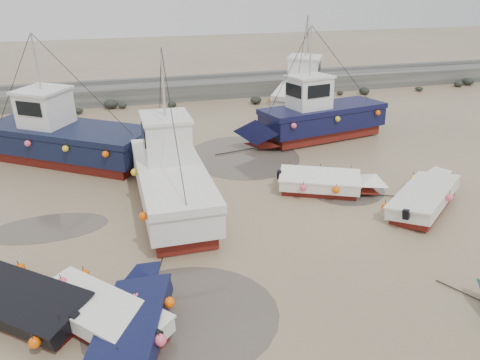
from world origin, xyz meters
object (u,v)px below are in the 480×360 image
object	(u,v)px
dinghy_3	(429,194)
cabin_boat_2	(314,117)
cabin_boat_0	(58,136)
dinghy_1	(139,318)
cabin_boat_3	(302,91)
dinghy_5	(328,181)
person	(161,174)
cabin_boat_1	(169,174)
dinghy_0	(91,308)
dinghy_4	(10,295)

from	to	relation	value
dinghy_3	cabin_boat_2	distance (m)	9.12
cabin_boat_0	dinghy_1	bearing A→B (deg)	-133.49
dinghy_1	cabin_boat_0	size ratio (longest dim) A/B	0.56
cabin_boat_0	cabin_boat_3	distance (m)	16.35
dinghy_5	person	size ratio (longest dim) A/B	3.08
dinghy_5	cabin_boat_0	distance (m)	13.47
dinghy_1	dinghy_3	size ratio (longest dim) A/B	1.00
cabin_boat_0	cabin_boat_1	size ratio (longest dim) A/B	0.97
dinghy_5	cabin_boat_0	xyz separation A→B (m)	(-11.41, 7.12, 0.74)
dinghy_1	person	xyz separation A→B (m)	(1.78, 10.68, -0.55)
cabin_boat_0	cabin_boat_2	world-z (taller)	same
cabin_boat_2	cabin_boat_3	xyz separation A→B (m)	(1.72, 5.94, 0.01)
cabin_boat_0	cabin_boat_3	xyz separation A→B (m)	(15.38, 5.56, 0.05)
dinghy_0	dinghy_3	distance (m)	13.60
dinghy_3	dinghy_5	bearing A→B (deg)	-162.55
person	cabin_boat_2	bearing A→B (deg)	167.59
dinghy_3	cabin_boat_0	world-z (taller)	cabin_boat_0
person	dinghy_4	bearing A→B (deg)	30.06
dinghy_5	person	xyz separation A→B (m)	(-6.75, 3.99, -0.55)
cabin_boat_0	cabin_boat_2	distance (m)	13.66
dinghy_0	person	world-z (taller)	dinghy_0
dinghy_4	dinghy_0	bearing A→B (deg)	-77.82
cabin_boat_0	person	bearing A→B (deg)	-89.20
dinghy_0	dinghy_1	world-z (taller)	same
cabin_boat_3	dinghy_4	bearing A→B (deg)	-102.25
cabin_boat_1	cabin_boat_3	xyz separation A→B (m)	(10.65, 11.91, 0.02)
cabin_boat_0	dinghy_3	bearing A→B (deg)	-87.71
dinghy_5	dinghy_3	bearing A→B (deg)	80.87
dinghy_4	dinghy_5	world-z (taller)	same
dinghy_1	cabin_boat_1	xyz separation A→B (m)	(1.85, 7.47, 0.77)
dinghy_3	person	world-z (taller)	dinghy_3
cabin_boat_1	cabin_boat_3	size ratio (longest dim) A/B	1.13
cabin_boat_0	dinghy_5	bearing A→B (deg)	-87.24
dinghy_3	cabin_boat_1	world-z (taller)	cabin_boat_1
dinghy_0	cabin_boat_0	bearing A→B (deg)	55.23
cabin_boat_1	dinghy_0	bearing A→B (deg)	-114.95
dinghy_5	dinghy_1	bearing A→B (deg)	-27.01
dinghy_1	dinghy_4	world-z (taller)	same
cabin_boat_1	dinghy_4	bearing A→B (deg)	-133.91
dinghy_1	cabin_boat_1	distance (m)	7.73
dinghy_1	dinghy_3	distance (m)	12.69
cabin_boat_1	person	bearing A→B (deg)	90.59
dinghy_1	dinghy_3	world-z (taller)	same
dinghy_3	cabin_boat_3	xyz separation A→B (m)	(0.60, 14.96, 0.81)
dinghy_5	cabin_boat_0	world-z (taller)	cabin_boat_0
dinghy_0	cabin_boat_0	xyz separation A→B (m)	(-1.68, 13.07, 0.76)
dinghy_1	dinghy_3	xyz separation A→B (m)	(11.90, 4.42, -0.02)
cabin_boat_3	dinghy_3	bearing A→B (deg)	-62.25
cabin_boat_2	person	distance (m)	9.51
dinghy_0	cabin_boat_2	distance (m)	17.47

